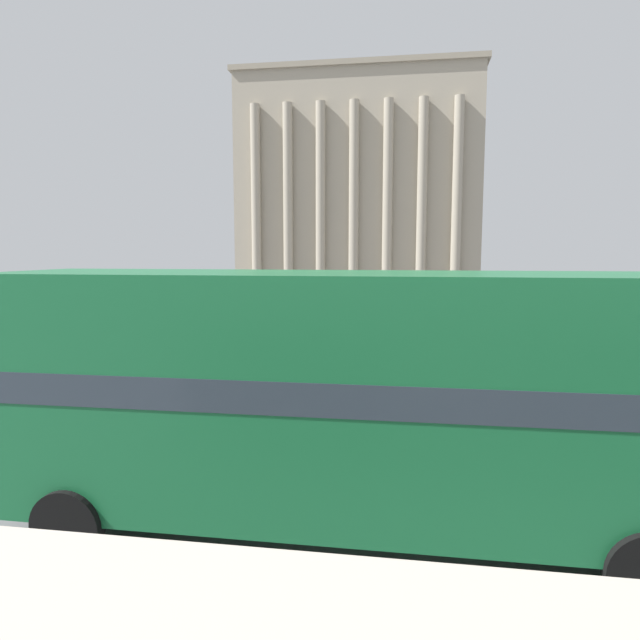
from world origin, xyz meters
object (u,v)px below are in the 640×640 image
(plaza_building_left, at_px, (362,191))
(car_navy, at_px, (245,359))
(double_decker_bus, at_px, (347,393))
(pedestrian_white, at_px, (541,313))
(traffic_light_mid, at_px, (389,314))
(pedestrian_blue, at_px, (174,371))
(pedestrian_red, at_px, (275,313))
(pedestrian_olive, at_px, (516,337))

(plaza_building_left, xyz_separation_m, car_navy, (-0.28, -42.91, -10.21))
(plaza_building_left, height_order, car_navy, plaza_building_left)
(double_decker_bus, bearing_deg, pedestrian_white, 67.77)
(double_decker_bus, xyz_separation_m, traffic_light_mid, (0.29, 9.34, 0.19))
(plaza_building_left, xyz_separation_m, pedestrian_blue, (-1.47, -46.12, -10.00))
(double_decker_bus, relative_size, pedestrian_blue, 6.56)
(pedestrian_blue, relative_size, pedestrian_red, 0.92)
(plaza_building_left, xyz_separation_m, pedestrian_red, (-2.14, -30.63, -9.91))
(traffic_light_mid, xyz_separation_m, pedestrian_white, (8.09, 16.54, -1.55))
(pedestrian_white, bearing_deg, double_decker_bus, 68.36)
(traffic_light_mid, height_order, car_navy, traffic_light_mid)
(car_navy, height_order, pedestrian_olive, pedestrian_olive)
(traffic_light_mid, bearing_deg, plaza_building_left, 96.13)
(plaza_building_left, distance_m, pedestrian_olive, 40.79)
(pedestrian_olive, height_order, pedestrian_white, pedestrian_olive)
(traffic_light_mid, relative_size, pedestrian_white, 2.34)
(pedestrian_blue, xyz_separation_m, pedestrian_white, (14.30, 18.56, 0.02))
(plaza_building_left, relative_size, pedestrian_white, 14.71)
(pedestrian_white, bearing_deg, pedestrian_blue, 48.67)
(double_decker_bus, relative_size, pedestrian_red, 6.03)
(double_decker_bus, relative_size, traffic_light_mid, 2.75)
(double_decker_bus, bearing_deg, pedestrian_olive, 66.97)
(plaza_building_left, distance_m, traffic_light_mid, 45.15)
(pedestrian_olive, height_order, pedestrian_red, pedestrian_olive)
(pedestrian_red, bearing_deg, traffic_light_mid, -71.26)
(pedestrian_red, bearing_deg, plaza_building_left, 77.70)
(traffic_light_mid, relative_size, car_navy, 0.91)
(double_decker_bus, relative_size, plaza_building_left, 0.44)
(pedestrian_olive, bearing_deg, double_decker_bus, 167.30)
(pedestrian_red, relative_size, pedestrian_white, 1.07)
(double_decker_bus, distance_m, pedestrian_blue, 9.52)
(double_decker_bus, distance_m, pedestrian_red, 23.78)
(double_decker_bus, relative_size, pedestrian_olive, 5.77)
(traffic_light_mid, xyz_separation_m, car_navy, (-5.02, 1.19, -1.79))
(double_decker_bus, xyz_separation_m, pedestrian_white, (8.38, 25.88, -1.36))
(pedestrian_red, bearing_deg, car_navy, -89.69)
(pedestrian_white, bearing_deg, pedestrian_olive, 69.49)
(car_navy, bearing_deg, pedestrian_blue, 39.93)
(double_decker_bus, xyz_separation_m, pedestrian_olive, (5.10, 15.04, -1.24))
(double_decker_bus, xyz_separation_m, car_navy, (-4.73, 10.53, -1.59))
(car_navy, xyz_separation_m, pedestrian_white, (13.11, 15.35, 0.23))
(car_navy, bearing_deg, pedestrian_red, -111.06)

